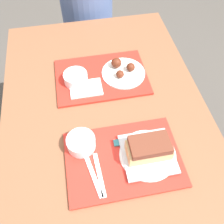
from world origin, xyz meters
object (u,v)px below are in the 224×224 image
Objects in this scene: tray_near at (123,159)px; wings_plate_far at (122,70)px; bowl_coleslaw_far at (76,78)px; person_seated_across at (87,5)px; brisket_sandwich_plate at (149,151)px; tray_far at (102,77)px; bowl_coleslaw_near at (81,142)px.

tray_near is 2.08× the size of wings_plate_far.
tray_near is at bearing -72.46° from bowl_coleslaw_far.
tray_near is 0.62× the size of person_seated_across.
brisket_sandwich_plate is 1.96× the size of bowl_coleslaw_far.
tray_far is at bearing -91.11° from person_seated_across.
brisket_sandwich_plate reaches higher than wings_plate_far.
brisket_sandwich_plate reaches higher than tray_near.
wings_plate_far is at bearing 1.97° from tray_far.
bowl_coleslaw_near is 0.43m from wings_plate_far.
bowl_coleslaw_far is at bearing 87.67° from bowl_coleslaw_near.
bowl_coleslaw_near is at bearing 151.11° from tray_near.
tray_near is 2.01× the size of brisket_sandwich_plate.
tray_far is at bearing -178.03° from wings_plate_far.
brisket_sandwich_plate is at bearing -76.77° from tray_far.
bowl_coleslaw_near is at bearing -110.80° from tray_far.
bowl_coleslaw_far is at bearing 117.82° from brisket_sandwich_plate.
tray_near is 3.93× the size of bowl_coleslaw_far.
wings_plate_far is at bearing -82.68° from person_seated_across.
tray_far is 2.01× the size of brisket_sandwich_plate.
tray_far is 0.13m from bowl_coleslaw_far.
brisket_sandwich_plate is (0.09, -0.00, 0.04)m from tray_near.
brisket_sandwich_plate is (0.24, -0.09, 0.01)m from bowl_coleslaw_near.
wings_plate_far is (-0.00, 0.45, -0.02)m from brisket_sandwich_plate.
person_seated_across is (0.01, 0.70, -0.04)m from tray_far.
person_seated_across is at bearing 94.54° from brisket_sandwich_plate.
tray_near is 3.93× the size of bowl_coleslaw_near.
bowl_coleslaw_near and bowl_coleslaw_far have the same top height.
brisket_sandwich_plate is 0.48m from bowl_coleslaw_far.
person_seated_across is (0.14, 0.71, -0.07)m from bowl_coleslaw_far.
bowl_coleslaw_near is at bearing -98.04° from person_seated_across.
bowl_coleslaw_near is 1.07m from person_seated_across.
bowl_coleslaw_near is 0.51× the size of brisket_sandwich_plate.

